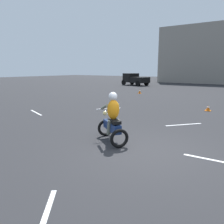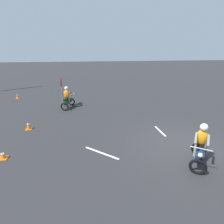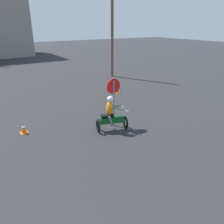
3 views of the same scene
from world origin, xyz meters
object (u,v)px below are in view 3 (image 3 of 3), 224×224
at_px(motorcycle_rider_background, 111,116).
at_px(stop_sign, 113,93).
at_px(utility_pole_near, 112,27).
at_px(traffic_cone_near_left, 23,129).
at_px(traffic_cone_mid_center, 117,90).

height_order(motorcycle_rider_background, stop_sign, stop_sign).
bearing_deg(stop_sign, utility_pole_near, 57.57).
relative_size(traffic_cone_near_left, utility_pole_near, 0.05).
bearing_deg(utility_pole_near, stop_sign, -122.43).
distance_m(traffic_cone_mid_center, utility_pole_near, 6.67).
relative_size(stop_sign, traffic_cone_mid_center, 5.06).
height_order(motorcycle_rider_background, utility_pole_near, utility_pole_near).
bearing_deg(motorcycle_rider_background, traffic_cone_near_left, -100.56).
relative_size(traffic_cone_near_left, traffic_cone_mid_center, 0.99).
relative_size(traffic_cone_mid_center, utility_pole_near, 0.05).
xyz_separation_m(motorcycle_rider_background, stop_sign, (0.37, 0.38, 0.91)).
bearing_deg(stop_sign, motorcycle_rider_background, -133.81).
bearing_deg(utility_pole_near, traffic_cone_mid_center, -118.62).
bearing_deg(utility_pole_near, traffic_cone_near_left, -141.95).
xyz_separation_m(traffic_cone_mid_center, utility_pole_near, (2.52, 4.62, 4.09)).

